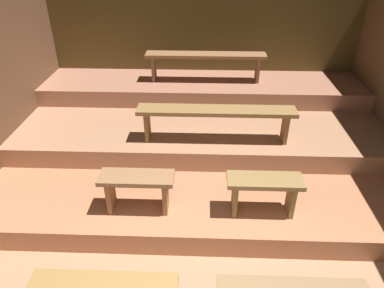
{
  "coord_description": "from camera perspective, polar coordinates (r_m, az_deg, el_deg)",
  "views": [
    {
      "loc": [
        0.03,
        -1.32,
        3.0
      ],
      "look_at": [
        -0.12,
        2.62,
        0.62
      ],
      "focal_mm": 32.76,
      "sensor_mm": 36.0,
      "label": 1
    }
  ],
  "objects": [
    {
      "name": "ground",
      "position": [
        4.84,
        1.4,
        -7.73
      ],
      "size": [
        6.18,
        5.7,
        0.08
      ],
      "primitive_type": "cube",
      "color": "#AB7A58"
    },
    {
      "name": "platform_upper",
      "position": [
        6.12,
        1.79,
        9.04
      ],
      "size": [
        5.38,
        1.1,
        0.28
      ],
      "primitive_type": "cube",
      "color": "#A96F56",
      "rests_on": "platform_middle"
    },
    {
      "name": "bench_lower_left",
      "position": [
        3.93,
        -8.94,
        -6.61
      ],
      "size": [
        0.82,
        0.29,
        0.46
      ],
      "color": "#926741",
      "rests_on": "platform_lower"
    },
    {
      "name": "bench_lower_right",
      "position": [
        3.92,
        11.65,
        -7.03
      ],
      "size": [
        0.82,
        0.29,
        0.46
      ],
      "color": "olive",
      "rests_on": "platform_lower"
    },
    {
      "name": "bench_upper_center",
      "position": [
        5.96,
        2.23,
        13.75
      ],
      "size": [
        1.98,
        0.29,
        0.46
      ],
      "color": "#91623E",
      "rests_on": "platform_upper"
    },
    {
      "name": "platform_lower",
      "position": [
        5.26,
        1.54,
        -1.79
      ],
      "size": [
        5.38,
        3.61,
        0.28
      ],
      "primitive_type": "cube",
      "color": "#B8704B",
      "rests_on": "ground"
    },
    {
      "name": "wall_back",
      "position": [
        6.53,
        1.91,
        14.45
      ],
      "size": [
        6.18,
        0.06,
        2.25
      ],
      "primitive_type": "cube",
      "color": "brown",
      "rests_on": "ground"
    },
    {
      "name": "bench_middle_center",
      "position": [
        4.66,
        3.96,
        4.86
      ],
      "size": [
        2.1,
        0.29,
        0.46
      ],
      "color": "olive",
      "rests_on": "platform_middle"
    },
    {
      "name": "platform_middle",
      "position": [
        5.63,
        1.67,
        3.86
      ],
      "size": [
        5.38,
        2.43,
        0.28
      ],
      "primitive_type": "cube",
      "color": "#A97655",
      "rests_on": "platform_lower"
    }
  ]
}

